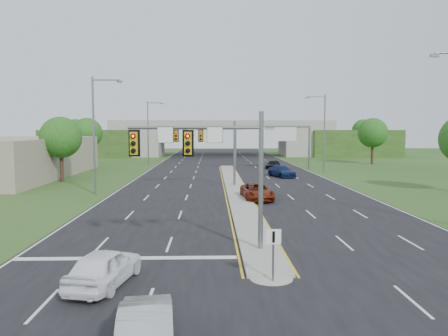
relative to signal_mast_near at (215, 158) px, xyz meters
name	(u,v)px	position (x,y,z in m)	size (l,w,h in m)	color
ground	(260,252)	(2.26, 0.07, -4.73)	(240.00, 240.00, 0.00)	#284619
road	(230,176)	(2.26, 35.07, -4.72)	(24.00, 160.00, 0.02)	black
median	(235,188)	(2.26, 23.07, -4.63)	(2.00, 54.00, 0.16)	gray
median_nose	(271,276)	(2.26, -3.93, -4.63)	(2.00, 2.00, 0.16)	gray
lane_markings	(228,182)	(1.66, 28.99, -4.70)	(23.72, 160.00, 0.01)	gold
signal_mast_near	(215,158)	(0.00, 0.00, 0.00)	(6.62, 0.60, 7.00)	slate
signal_mast_far	(213,143)	(0.00, 25.00, 0.00)	(6.62, 0.60, 7.00)	slate
keep_right_sign	(273,246)	(2.26, -4.45, -3.21)	(0.60, 0.13, 2.20)	slate
sign_gantry	(272,135)	(8.95, 44.99, 0.51)	(11.58, 0.44, 6.67)	slate
overpass	(222,140)	(2.26, 80.07, -1.17)	(80.00, 14.00, 8.10)	gray
lightpole_l_mid	(96,130)	(-11.03, 20.07, 1.38)	(2.85, 0.25, 11.00)	slate
lightpole_l_far	(149,129)	(-11.03, 55.07, 1.38)	(2.85, 0.25, 11.00)	slate
lightpole_r_far	(323,129)	(15.56, 40.07, 1.38)	(2.85, 0.25, 11.00)	slate
tree_l_near	(61,137)	(-17.74, 30.07, 0.45)	(4.80, 4.80, 7.60)	#382316
tree_l_mid	(87,133)	(-21.74, 55.07, 0.78)	(5.20, 5.20, 8.12)	#382316
tree_r_mid	(373,133)	(28.26, 55.07, 0.78)	(5.20, 5.20, 8.12)	#382316
tree_back_a	(76,130)	(-35.74, 94.07, 1.11)	(6.00, 6.00, 8.85)	#382316
tree_back_b	(129,132)	(-21.74, 94.07, 0.78)	(5.60, 5.60, 8.32)	#382316
tree_back_c	(311,132)	(26.26, 94.07, 0.78)	(5.60, 5.60, 8.32)	#382316
tree_back_d	(363,130)	(40.26, 94.07, 1.11)	(6.00, 6.00, 8.85)	#382316
car_white	(105,267)	(-4.37, -4.53, -3.97)	(1.74, 4.34, 1.48)	white
car_silver	(146,324)	(-2.00, -9.53, -4.02)	(1.45, 4.16, 1.37)	#B0B1B8
car_far_a	(257,191)	(3.76, 16.20, -3.99)	(2.37, 5.14, 1.43)	#651A0A
car_far_b	(282,171)	(8.84, 34.34, -3.99)	(2.02, 4.96, 1.44)	#0C1A4A
car_far_c	(273,164)	(9.37, 46.18, -4.04)	(1.57, 3.90, 1.33)	black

